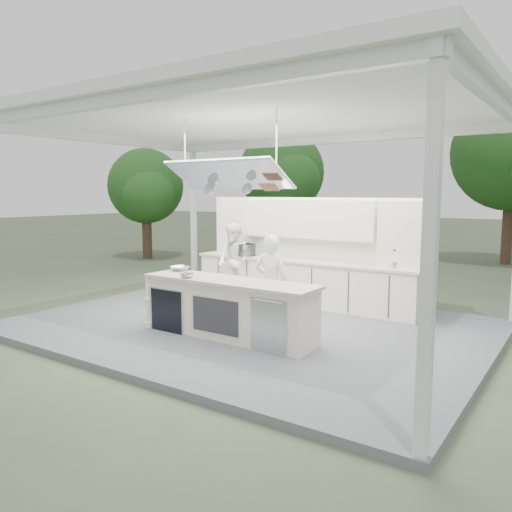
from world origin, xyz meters
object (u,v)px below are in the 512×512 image
Objects in this scene: sous_chef at (234,261)px; demo_island at (227,308)px; head_chef at (271,283)px; back_counter at (302,282)px.

demo_island is at bearing -38.11° from sous_chef.
back_counter is at bearing -84.98° from head_chef.
head_chef is (0.54, -2.05, 0.35)m from back_counter.
head_chef is at bearing -22.36° from sous_chef.
demo_island is 3.03m from sous_chef.
sous_chef reaches higher than head_chef.
sous_chef is (-2.08, 1.70, 0.02)m from head_chef.
head_chef is (0.36, 0.76, 0.35)m from demo_island.
head_chef reaches higher than back_counter.
head_chef is 0.97× the size of sous_chef.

